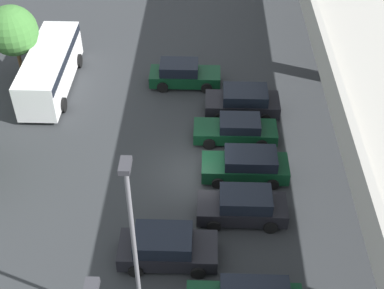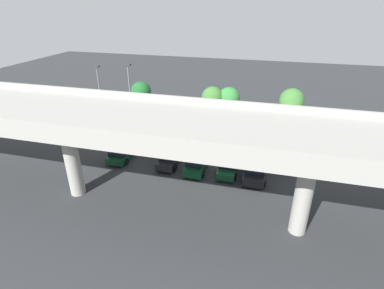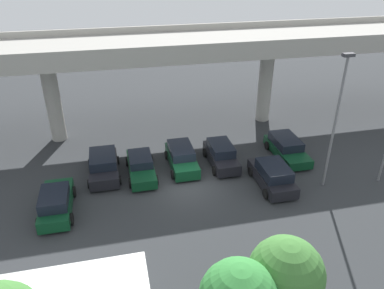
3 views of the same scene
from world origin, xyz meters
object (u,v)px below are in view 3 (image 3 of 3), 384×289
parked_car_2 (141,166)px  parked_car_5 (273,175)px  parked_car_0 (56,202)px  parked_car_6 (287,148)px  lamp_post_mid_lot (337,115)px  parked_car_4 (221,155)px  tree_front_right (286,274)px  parked_car_1 (104,165)px  parked_car_3 (182,157)px

parked_car_2 → parked_car_5: bearing=68.4°
parked_car_0 → parked_car_6: (16.76, 3.37, -0.04)m
parked_car_5 → lamp_post_mid_lot: bearing=-102.1°
parked_car_0 → parked_car_2: parked_car_0 is taller
parked_car_4 → tree_front_right: 13.93m
parked_car_2 → parked_car_4: parked_car_4 is taller
parked_car_0 → parked_car_5: (14.06, -0.13, 0.02)m
parked_car_0 → parked_car_1: (2.90, 3.73, 0.02)m
parked_car_5 → parked_car_6: 4.43m
parked_car_1 → parked_car_6: (13.86, -0.36, -0.05)m
parked_car_0 → parked_car_3: 9.29m
parked_car_6 → parked_car_1: bearing=-91.5°
lamp_post_mid_lot → parked_car_3: bearing=153.1°
parked_car_1 → parked_car_6: parked_car_1 is taller
parked_car_1 → parked_car_3: parked_car_1 is taller
parked_car_1 → parked_car_0: bearing=-37.8°
parked_car_4 → parked_car_0: bearing=-73.6°
parked_car_4 → parked_car_5: same height
parked_car_5 → tree_front_right: size_ratio=0.95×
parked_car_1 → tree_front_right: 15.85m
parked_car_0 → tree_front_right: 14.49m
parked_car_2 → parked_car_3: parked_car_3 is taller
parked_car_4 → parked_car_5: bearing=36.4°
parked_car_3 → parked_car_4: size_ratio=1.05×
parked_car_3 → parked_car_5: 6.71m
parked_car_6 → parked_car_5: bearing=-37.6°
parked_car_0 → parked_car_2: 6.38m
tree_front_right → parked_car_0: bearing=134.1°
parked_car_6 → lamp_post_mid_lot: lamp_post_mid_lot is taller
lamp_post_mid_lot → parked_car_4: bearing=145.0°
parked_car_2 → parked_car_3: size_ratio=1.04×
parked_car_0 → parked_car_6: parked_car_0 is taller
parked_car_0 → tree_front_right: bearing=-135.9°
parked_car_0 → parked_car_6: 17.09m
parked_car_2 → tree_front_right: size_ratio=1.01×
parked_car_5 → parked_car_6: (2.70, 3.50, -0.06)m
parked_car_4 → parked_car_6: (5.29, -0.00, -0.06)m
lamp_post_mid_lot → tree_front_right: size_ratio=1.94×
parked_car_4 → parked_car_3: bearing=-96.0°
parked_car_2 → parked_car_4: bearing=91.2°
parked_car_2 → parked_car_5: parked_car_5 is taller
lamp_post_mid_lot → tree_front_right: (-7.59, -9.39, -2.11)m
tree_front_right → parked_car_3: bearing=95.8°
parked_car_6 → tree_front_right: 15.44m
parked_car_1 → tree_front_right: size_ratio=0.95×
parked_car_1 → parked_car_4: size_ratio=1.03×
parked_car_1 → parked_car_4: 8.58m
parked_car_4 → tree_front_right: (-1.53, -13.65, 2.36)m
parked_car_2 → tree_front_right: (4.45, -13.52, 2.46)m
parked_car_1 → lamp_post_mid_lot: 15.98m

